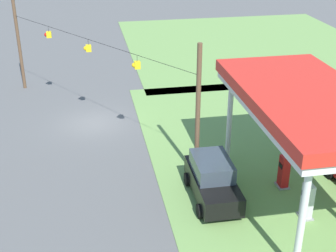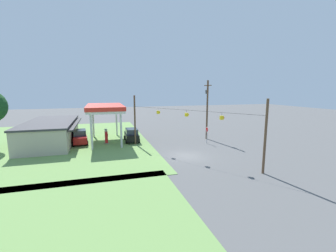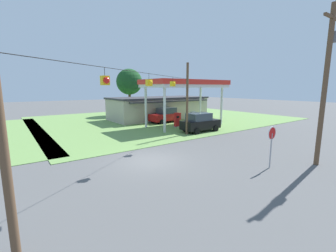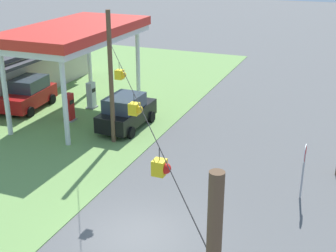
% 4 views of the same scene
% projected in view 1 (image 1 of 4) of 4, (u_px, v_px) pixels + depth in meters
% --- Properties ---
extents(ground_plane, '(160.00, 160.00, 0.00)m').
position_uv_depth(ground_plane, '(94.00, 123.00, 30.40)').
color(ground_plane, '#565656').
extents(grass_verge_opposite_corner, '(24.00, 24.00, 0.04)m').
position_uv_depth(grass_verge_opposite_corner, '(247.00, 44.00, 47.19)').
color(grass_verge_opposite_corner, '#6B934C').
rests_on(grass_verge_opposite_corner, ground).
extents(gas_station_canopy, '(10.30, 5.25, 5.65)m').
position_uv_depth(gas_station_canopy, '(306.00, 103.00, 20.24)').
color(gas_station_canopy, silver).
rests_on(gas_station_canopy, ground).
extents(fuel_pump_near, '(0.71, 0.56, 1.76)m').
position_uv_depth(fuel_pump_near, '(284.00, 173.00, 23.24)').
color(fuel_pump_near, gray).
rests_on(fuel_pump_near, ground).
extents(fuel_pump_far, '(0.71, 0.56, 1.76)m').
position_uv_depth(fuel_pump_far, '(307.00, 202.00, 20.95)').
color(fuel_pump_far, gray).
rests_on(fuel_pump_far, ground).
extents(car_at_pumps_front, '(4.44, 2.14, 2.05)m').
position_uv_depth(car_at_pumps_front, '(212.00, 179.00, 22.32)').
color(car_at_pumps_front, black).
rests_on(car_at_pumps_front, ground).
extents(signal_span_gantry, '(15.17, 10.24, 7.14)m').
position_uv_depth(signal_span_gantry, '(90.00, 67.00, 28.72)').
color(signal_span_gantry, brown).
rests_on(signal_span_gantry, ground).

